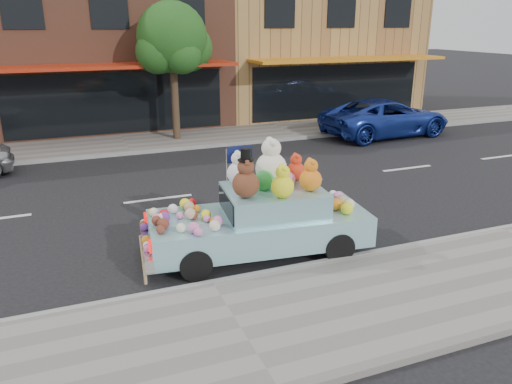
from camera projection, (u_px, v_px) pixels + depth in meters
name	position (u px, v px, depth m)	size (l,w,h in m)	color
ground	(158.00, 199.00, 13.22)	(120.00, 120.00, 0.00)	black
near_sidewalk	(241.00, 331.00, 7.47)	(60.00, 3.00, 0.12)	gray
far_sidewalk	(125.00, 144.00, 18.93)	(60.00, 3.00, 0.12)	gray
near_kerb	(212.00, 284.00, 8.79)	(60.00, 0.12, 0.13)	gray
far_kerb	(131.00, 153.00, 17.60)	(60.00, 0.12, 0.13)	gray
storefront_mid	(103.00, 41.00, 22.59)	(10.00, 9.80, 7.30)	brown
storefront_right	(301.00, 38.00, 26.04)	(10.00, 9.80, 7.30)	#A67F45
street_tree	(173.00, 43.00, 18.50)	(3.00, 2.70, 5.22)	#38281C
car_blue	(386.00, 118.00, 20.35)	(2.50, 5.42, 1.51)	#1C359D
art_car	(260.00, 215.00, 9.90)	(4.64, 2.21, 2.29)	black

